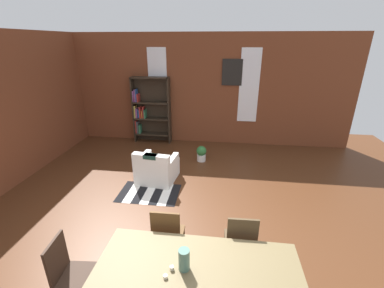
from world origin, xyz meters
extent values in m
plane|color=#502C17|center=(0.00, 0.00, 0.00)|extent=(11.27, 11.27, 0.00)
cube|color=brown|center=(0.00, 4.39, 1.58)|extent=(8.53, 0.12, 3.17)
cube|color=white|center=(-1.32, 4.32, 1.74)|extent=(0.55, 0.02, 2.06)
cube|color=white|center=(1.32, 4.32, 1.74)|extent=(0.55, 0.02, 2.06)
cube|color=brown|center=(0.46, -1.20, 0.72)|extent=(2.15, 1.01, 0.04)
cylinder|color=brown|center=(-0.52, -0.80, 0.35)|extent=(0.07, 0.07, 0.70)
cylinder|color=brown|center=(1.44, -0.80, 0.35)|extent=(0.07, 0.07, 0.70)
cylinder|color=#4C7266|center=(0.32, -1.20, 0.87)|extent=(0.12, 0.12, 0.24)
cylinder|color=silver|center=(0.20, -1.23, 0.77)|extent=(0.04, 0.04, 0.04)
cylinder|color=silver|center=(0.15, -1.33, 0.76)|extent=(0.04, 0.04, 0.03)
cube|color=#322117|center=(-0.92, -1.20, 0.45)|extent=(0.43, 0.43, 0.04)
cube|color=#322117|center=(-1.10, -1.21, 0.70)|extent=(0.06, 0.38, 0.50)
cylinder|color=#322117|center=(-0.75, -1.00, 0.21)|extent=(0.04, 0.04, 0.43)
cylinder|color=#322117|center=(-1.11, -1.03, 0.21)|extent=(0.04, 0.04, 0.43)
cube|color=#55371C|center=(-0.03, -0.40, 0.45)|extent=(0.41, 0.41, 0.04)
cube|color=#55371C|center=(-0.02, -0.58, 0.70)|extent=(0.38, 0.04, 0.50)
cylinder|color=#55371C|center=(0.15, -0.21, 0.21)|extent=(0.04, 0.04, 0.43)
cylinder|color=#55371C|center=(-0.21, -0.22, 0.21)|extent=(0.04, 0.04, 0.43)
cylinder|color=#55371C|center=(0.16, -0.57, 0.21)|extent=(0.04, 0.04, 0.43)
cylinder|color=#55371C|center=(-0.20, -0.58, 0.21)|extent=(0.04, 0.04, 0.43)
cube|color=#483722|center=(0.94, -0.40, 0.45)|extent=(0.41, 0.41, 0.04)
cube|color=#483722|center=(0.95, -0.58, 0.70)|extent=(0.38, 0.04, 0.50)
cylinder|color=#483722|center=(1.12, -0.21, 0.21)|extent=(0.04, 0.04, 0.43)
cylinder|color=#483722|center=(0.76, -0.22, 0.21)|extent=(0.04, 0.04, 0.43)
cylinder|color=#483722|center=(1.13, -0.57, 0.21)|extent=(0.04, 0.04, 0.43)
cylinder|color=#483722|center=(0.77, -0.58, 0.21)|extent=(0.04, 0.04, 0.43)
cube|color=#2D2319|center=(-2.05, 4.14, 0.99)|extent=(0.04, 0.29, 1.97)
cube|color=#2D2319|center=(-0.96, 4.14, 0.99)|extent=(0.04, 0.29, 1.97)
cube|color=#2D2319|center=(-1.51, 4.28, 0.99)|extent=(1.13, 0.01, 1.97)
cube|color=#2D2319|center=(-1.51, 4.14, 0.25)|extent=(1.09, 0.29, 0.04)
cube|color=#B22D28|center=(-2.01, 4.14, 0.47)|extent=(0.03, 0.18, 0.40)
cube|color=#4C4C51|center=(-1.96, 4.14, 0.45)|extent=(0.04, 0.19, 0.36)
cube|color=#33724C|center=(-1.90, 4.14, 0.40)|extent=(0.05, 0.19, 0.26)
cube|color=#2D2319|center=(-1.51, 4.14, 0.74)|extent=(1.09, 0.29, 0.04)
cube|color=gold|center=(-2.01, 4.14, 0.94)|extent=(0.04, 0.20, 0.36)
cube|color=#8C4C8C|center=(-1.96, 4.14, 0.90)|extent=(0.04, 0.21, 0.28)
cube|color=#284C8C|center=(-1.91, 4.14, 0.89)|extent=(0.05, 0.15, 0.27)
cube|color=#B22D28|center=(-1.85, 4.14, 0.93)|extent=(0.04, 0.22, 0.34)
cube|color=orange|center=(-1.80, 4.14, 0.87)|extent=(0.03, 0.17, 0.22)
cube|color=#B22D28|center=(-1.76, 4.14, 0.93)|extent=(0.03, 0.18, 0.35)
cube|color=#33724C|center=(-1.71, 4.14, 0.89)|extent=(0.03, 0.24, 0.25)
cube|color=#2D2319|center=(-1.51, 4.14, 1.23)|extent=(1.09, 0.29, 0.04)
cube|color=#8C4C8C|center=(-2.02, 4.14, 1.41)|extent=(0.03, 0.24, 0.32)
cube|color=#8C4C8C|center=(-1.97, 4.14, 1.43)|extent=(0.04, 0.19, 0.36)
cube|color=#284C8C|center=(-1.93, 4.14, 1.44)|extent=(0.03, 0.20, 0.37)
cube|color=#B22D28|center=(-1.89, 4.14, 1.37)|extent=(0.04, 0.22, 0.23)
cube|color=#2D2319|center=(-1.51, 4.14, 1.95)|extent=(1.09, 0.29, 0.04)
cube|color=white|center=(-0.77, 1.85, 0.20)|extent=(0.89, 0.89, 0.40)
cube|color=white|center=(-0.81, 1.53, 0.57)|extent=(0.81, 0.26, 0.35)
cube|color=white|center=(-0.44, 1.81, 0.48)|extent=(0.21, 0.73, 0.15)
cube|color=white|center=(-1.11, 1.89, 0.48)|extent=(0.21, 0.73, 0.15)
cube|color=#19382D|center=(-0.81, 1.53, 0.71)|extent=(0.30, 0.20, 0.08)
cylinder|color=silver|center=(0.12, 2.94, 0.09)|extent=(0.23, 0.23, 0.18)
sphere|color=#2D6B33|center=(0.12, 2.94, 0.28)|extent=(0.26, 0.26, 0.26)
cube|color=black|center=(-1.34, 1.25, 0.00)|extent=(0.18, 0.82, 0.01)
cube|color=white|center=(-1.16, 1.25, 0.00)|extent=(0.18, 0.82, 0.01)
cube|color=black|center=(-0.99, 1.25, 0.00)|extent=(0.18, 0.82, 0.01)
cube|color=white|center=(-0.81, 1.25, 0.00)|extent=(0.18, 0.82, 0.01)
cube|color=black|center=(-0.64, 1.25, 0.00)|extent=(0.18, 0.82, 0.01)
cube|color=white|center=(-0.46, 1.25, 0.00)|extent=(0.18, 0.82, 0.01)
cube|color=black|center=(-0.29, 1.25, 0.00)|extent=(0.18, 0.82, 0.01)
cube|color=black|center=(0.82, 4.32, 2.11)|extent=(0.56, 0.03, 0.72)
camera|label=1|loc=(0.65, -3.16, 2.94)|focal=24.04mm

